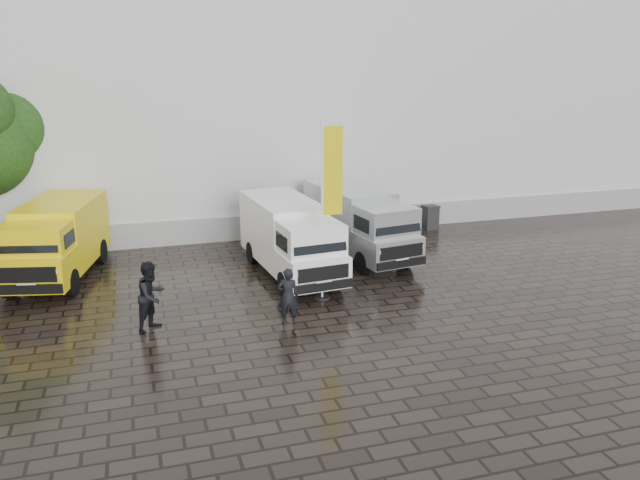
# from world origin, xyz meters

# --- Properties ---
(ground) EXTENTS (120.00, 120.00, 0.00)m
(ground) POSITION_xyz_m (0.00, 0.00, 0.00)
(ground) COLOR black
(ground) RESTS_ON ground
(exhibition_hall) EXTENTS (44.00, 16.00, 12.00)m
(exhibition_hall) POSITION_xyz_m (2.00, 16.00, 6.00)
(exhibition_hall) COLOR silver
(exhibition_hall) RESTS_ON ground
(hall_plinth) EXTENTS (44.00, 0.15, 1.00)m
(hall_plinth) POSITION_xyz_m (2.00, 7.95, 0.50)
(hall_plinth) COLOR gray
(hall_plinth) RESTS_ON ground
(van_yellow) EXTENTS (3.26, 5.77, 2.51)m
(van_yellow) POSITION_xyz_m (-7.86, 5.00, 1.26)
(van_yellow) COLOR yellow
(van_yellow) RESTS_ON ground
(van_white) EXTENTS (2.47, 5.93, 2.50)m
(van_white) POSITION_xyz_m (-0.29, 3.06, 1.25)
(van_white) COLOR white
(van_white) RESTS_ON ground
(van_silver) EXTENTS (2.78, 6.03, 2.52)m
(van_silver) POSITION_xyz_m (2.69, 4.40, 1.26)
(van_silver) COLOR #BBBFC0
(van_silver) RESTS_ON ground
(flagpole) EXTENTS (0.88, 0.50, 5.49)m
(flagpole) POSITION_xyz_m (0.29, 0.68, 3.10)
(flagpole) COLOR black
(flagpole) RESTS_ON ground
(wheelie_bin) EXTENTS (0.65, 0.65, 1.04)m
(wheelie_bin) POSITION_xyz_m (7.09, 7.30, 0.52)
(wheelie_bin) COLOR black
(wheelie_bin) RESTS_ON ground
(person_front) EXTENTS (0.67, 0.52, 1.63)m
(person_front) POSITION_xyz_m (-1.38, -0.93, 0.81)
(person_front) COLOR black
(person_front) RESTS_ON ground
(person_tent) EXTENTS (1.17, 1.18, 1.93)m
(person_tent) POSITION_xyz_m (-5.01, -0.20, 0.96)
(person_tent) COLOR black
(person_tent) RESTS_ON ground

